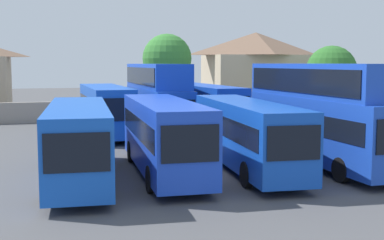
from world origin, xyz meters
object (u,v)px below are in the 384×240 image
(bus_6, at_px, (157,95))
(tree_right_of_lot, at_px, (331,71))
(bus_3, at_px, (246,131))
(bus_4, at_px, (320,109))
(house_terrace_centre, at_px, (255,70))
(tree_behind_wall, at_px, (167,59))
(bus_7, at_px, (203,105))
(bus_1, at_px, (78,138))
(bus_5, at_px, (106,108))
(bus_2, at_px, (164,133))

(bus_6, xyz_separation_m, tree_right_of_lot, (18.72, 8.08, 1.53))
(bus_3, height_order, bus_4, bus_4)
(house_terrace_centre, bearing_deg, tree_behind_wall, -156.79)
(house_terrace_centre, bearing_deg, bus_7, -123.18)
(house_terrace_centre, xyz_separation_m, tree_behind_wall, (-11.12, -4.77, 1.23))
(bus_6, height_order, tree_behind_wall, tree_behind_wall)
(bus_1, bearing_deg, bus_5, 172.78)
(bus_3, bearing_deg, bus_5, -155.09)
(bus_2, xyz_separation_m, house_terrace_centre, (17.12, 30.73, 2.39))
(house_terrace_centre, bearing_deg, bus_5, -137.11)
(bus_4, xyz_separation_m, house_terrace_centre, (9.03, 30.65, 1.46))
(bus_2, bearing_deg, house_terrace_centre, 152.88)
(bus_5, relative_size, tree_behind_wall, 1.33)
(bus_5, relative_size, bus_6, 0.89)
(bus_7, height_order, tree_right_of_lot, tree_right_of_lot)
(bus_3, distance_m, tree_behind_wall, 26.26)
(bus_3, bearing_deg, bus_4, 94.31)
(bus_3, bearing_deg, tree_behind_wall, 179.44)
(bus_4, bearing_deg, bus_7, -173.01)
(bus_1, xyz_separation_m, bus_5, (2.66, 13.99, 0.10))
(bus_5, bearing_deg, bus_1, -12.71)
(bus_1, bearing_deg, house_terrace_centre, 149.44)
(bus_6, relative_size, bus_7, 1.03)
(tree_behind_wall, bearing_deg, bus_7, -89.97)
(bus_4, height_order, tree_behind_wall, tree_behind_wall)
(bus_4, bearing_deg, house_terrace_centre, 161.90)
(bus_2, distance_m, house_terrace_centre, 35.26)
(bus_4, bearing_deg, bus_2, -91.10)
(tree_right_of_lot, bearing_deg, bus_1, -138.98)
(house_terrace_centre, bearing_deg, bus_3, -112.98)
(bus_1, height_order, bus_6, bus_6)
(bus_6, relative_size, tree_right_of_lot, 1.75)
(bus_5, bearing_deg, bus_3, 19.32)
(tree_behind_wall, bearing_deg, tree_right_of_lot, -16.56)
(bus_1, distance_m, bus_6, 15.09)
(bus_1, bearing_deg, bus_6, 158.82)
(bus_4, distance_m, house_terrace_centre, 31.99)
(bus_7, xyz_separation_m, tree_behind_wall, (-0.01, 12.23, 3.56))
(bus_3, xyz_separation_m, tree_behind_wall, (1.90, 25.93, 3.68))
(bus_4, height_order, bus_7, bus_4)
(tree_right_of_lot, bearing_deg, tree_behind_wall, 163.44)
(bus_3, relative_size, bus_7, 1.02)
(bus_1, height_order, bus_2, bus_2)
(tree_behind_wall, bearing_deg, bus_3, -94.19)
(bus_4, relative_size, bus_7, 1.03)
(bus_2, relative_size, tree_behind_wall, 1.37)
(tree_right_of_lot, bearing_deg, bus_6, -156.65)
(bus_1, xyz_separation_m, bus_7, (9.88, 14.03, 0.11))
(bus_4, xyz_separation_m, tree_right_of_lot, (13.05, 21.38, 1.51))
(bus_1, relative_size, bus_7, 0.99)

